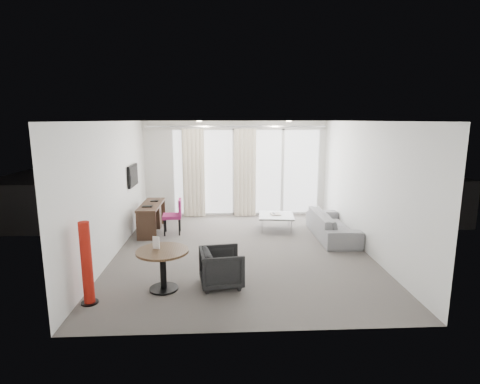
{
  "coord_description": "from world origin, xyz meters",
  "views": [
    {
      "loc": [
        -0.39,
        -7.27,
        2.62
      ],
      "look_at": [
        0.0,
        0.6,
        1.1
      ],
      "focal_mm": 28.0,
      "sensor_mm": 36.0,
      "label": 1
    }
  ],
  "objects_px": {
    "rattan_chair_b": "(303,189)",
    "rattan_chair_a": "(249,189)",
    "round_table": "(163,270)",
    "red_lamp": "(87,263)",
    "sofa": "(332,225)",
    "desk": "(152,218)",
    "coffee_table": "(276,222)",
    "desk_chair": "(172,217)",
    "tub_armchair": "(222,267)"
  },
  "relations": [
    {
      "from": "desk",
      "to": "sofa",
      "type": "bearing_deg",
      "value": -8.67
    },
    {
      "from": "desk",
      "to": "rattan_chair_a",
      "type": "height_order",
      "value": "rattan_chair_a"
    },
    {
      "from": "sofa",
      "to": "rattan_chair_b",
      "type": "xyz_separation_m",
      "value": [
        0.18,
        3.93,
        0.11
      ]
    },
    {
      "from": "desk",
      "to": "coffee_table",
      "type": "height_order",
      "value": "desk"
    },
    {
      "from": "coffee_table",
      "to": "rattan_chair_b",
      "type": "relative_size",
      "value": 1.05
    },
    {
      "from": "round_table",
      "to": "tub_armchair",
      "type": "xyz_separation_m",
      "value": [
        0.91,
        0.11,
        -0.02
      ]
    },
    {
      "from": "desk",
      "to": "sofa",
      "type": "relative_size",
      "value": 0.74
    },
    {
      "from": "rattan_chair_a",
      "to": "rattan_chair_b",
      "type": "height_order",
      "value": "rattan_chair_a"
    },
    {
      "from": "coffee_table",
      "to": "sofa",
      "type": "bearing_deg",
      "value": -28.56
    },
    {
      "from": "red_lamp",
      "to": "round_table",
      "type": "bearing_deg",
      "value": 21.43
    },
    {
      "from": "tub_armchair",
      "to": "rattan_chair_b",
      "type": "relative_size",
      "value": 0.85
    },
    {
      "from": "desk_chair",
      "to": "tub_armchair",
      "type": "xyz_separation_m",
      "value": [
        1.15,
        -2.85,
        -0.11
      ]
    },
    {
      "from": "sofa",
      "to": "rattan_chair_a",
      "type": "distance_m",
      "value": 4.18
    },
    {
      "from": "desk_chair",
      "to": "red_lamp",
      "type": "relative_size",
      "value": 0.67
    },
    {
      "from": "round_table",
      "to": "rattan_chair_b",
      "type": "height_order",
      "value": "rattan_chair_b"
    },
    {
      "from": "round_table",
      "to": "rattan_chair_a",
      "type": "xyz_separation_m",
      "value": [
        1.8,
        6.35,
        0.11
      ]
    },
    {
      "from": "red_lamp",
      "to": "sofa",
      "type": "height_order",
      "value": "red_lamp"
    },
    {
      "from": "sofa",
      "to": "rattan_chair_a",
      "type": "bearing_deg",
      "value": 22.77
    },
    {
      "from": "desk",
      "to": "rattan_chair_b",
      "type": "height_order",
      "value": "rattan_chair_b"
    },
    {
      "from": "red_lamp",
      "to": "sofa",
      "type": "xyz_separation_m",
      "value": [
        4.43,
        2.9,
        -0.33
      ]
    },
    {
      "from": "desk",
      "to": "coffee_table",
      "type": "xyz_separation_m",
      "value": [
        2.97,
        0.01,
        -0.15
      ]
    },
    {
      "from": "rattan_chair_b",
      "to": "rattan_chair_a",
      "type": "bearing_deg",
      "value": 178.14
    },
    {
      "from": "desk",
      "to": "rattan_chair_b",
      "type": "relative_size",
      "value": 1.84
    },
    {
      "from": "desk_chair",
      "to": "tub_armchair",
      "type": "height_order",
      "value": "desk_chair"
    },
    {
      "from": "round_table",
      "to": "red_lamp",
      "type": "bearing_deg",
      "value": -158.57
    },
    {
      "from": "desk",
      "to": "red_lamp",
      "type": "relative_size",
      "value": 1.18
    },
    {
      "from": "red_lamp",
      "to": "coffee_table",
      "type": "bearing_deg",
      "value": 47.57
    },
    {
      "from": "sofa",
      "to": "rattan_chair_a",
      "type": "relative_size",
      "value": 2.25
    },
    {
      "from": "desk_chair",
      "to": "red_lamp",
      "type": "distance_m",
      "value": 3.45
    },
    {
      "from": "red_lamp",
      "to": "tub_armchair",
      "type": "distance_m",
      "value": 2.01
    },
    {
      "from": "tub_armchair",
      "to": "coffee_table",
      "type": "relative_size",
      "value": 0.81
    },
    {
      "from": "desk_chair",
      "to": "coffee_table",
      "type": "relative_size",
      "value": 1.0
    },
    {
      "from": "rattan_chair_b",
      "to": "coffee_table",
      "type": "bearing_deg",
      "value": -116.94
    },
    {
      "from": "round_table",
      "to": "rattan_chair_a",
      "type": "height_order",
      "value": "rattan_chair_a"
    },
    {
      "from": "coffee_table",
      "to": "desk",
      "type": "bearing_deg",
      "value": -179.8
    },
    {
      "from": "tub_armchair",
      "to": "rattan_chair_b",
      "type": "xyz_separation_m",
      "value": [
        2.68,
        6.33,
        0.09
      ]
    },
    {
      "from": "red_lamp",
      "to": "desk_chair",
      "type": "bearing_deg",
      "value": 77.03
    },
    {
      "from": "round_table",
      "to": "tub_armchair",
      "type": "distance_m",
      "value": 0.92
    },
    {
      "from": "desk_chair",
      "to": "coffee_table",
      "type": "xyz_separation_m",
      "value": [
        2.47,
        0.19,
        -0.23
      ]
    },
    {
      "from": "red_lamp",
      "to": "rattan_chair_a",
      "type": "distance_m",
      "value": 7.31
    },
    {
      "from": "round_table",
      "to": "coffee_table",
      "type": "height_order",
      "value": "round_table"
    },
    {
      "from": "tub_armchair",
      "to": "sofa",
      "type": "distance_m",
      "value": 3.47
    },
    {
      "from": "tub_armchair",
      "to": "desk",
      "type": "bearing_deg",
      "value": 20.5
    },
    {
      "from": "desk",
      "to": "desk_chair",
      "type": "height_order",
      "value": "desk_chair"
    },
    {
      "from": "coffee_table",
      "to": "rattan_chair_a",
      "type": "xyz_separation_m",
      "value": [
        -0.43,
        3.2,
        0.25
      ]
    },
    {
      "from": "desk",
      "to": "rattan_chair_a",
      "type": "distance_m",
      "value": 4.1
    },
    {
      "from": "sofa",
      "to": "coffee_table",
      "type": "bearing_deg",
      "value": 61.44
    },
    {
      "from": "desk",
      "to": "tub_armchair",
      "type": "distance_m",
      "value": 3.45
    },
    {
      "from": "red_lamp",
      "to": "tub_armchair",
      "type": "relative_size",
      "value": 1.83
    },
    {
      "from": "desk_chair",
      "to": "rattan_chair_a",
      "type": "bearing_deg",
      "value": 55.53
    }
  ]
}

